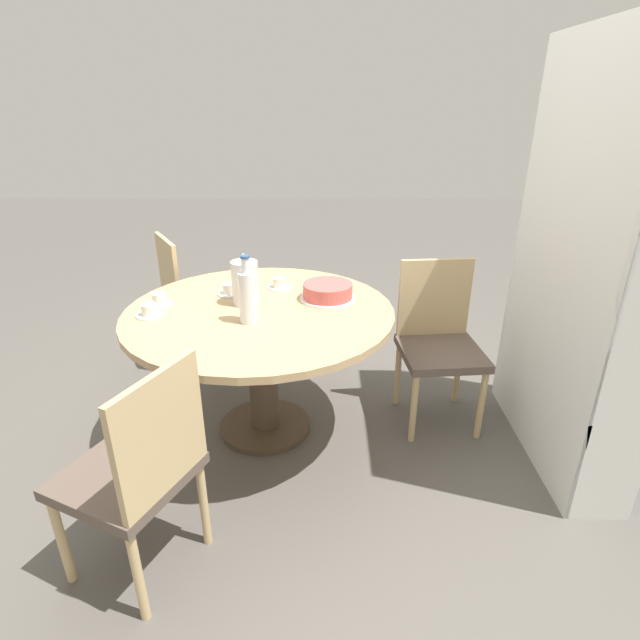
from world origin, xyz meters
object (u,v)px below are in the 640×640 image
at_px(bookshelf, 583,272).
at_px(cake_main, 328,292).
at_px(cup_c, 229,290).
at_px(cup_d, 279,284).
at_px(coffee_pot, 245,281).
at_px(chair_b, 192,297).
at_px(water_bottle, 247,296).
at_px(cup_a, 149,311).
at_px(chair_c, 138,469).
at_px(cup_b, 160,300).
at_px(chair_a, 438,340).

relative_size(bookshelf, cake_main, 6.79).
distance_m(cup_c, cup_d, 0.28).
bearing_deg(cup_d, cake_main, 58.66).
height_order(coffee_pot, cup_c, coffee_pot).
distance_m(chair_b, cup_c, 0.73).
bearing_deg(water_bottle, cake_main, 128.54).
bearing_deg(cup_a, water_bottle, 82.47).
distance_m(bookshelf, coffee_pot, 1.58).
relative_size(chair_b, cup_c, 6.94).
bearing_deg(cup_c, water_bottle, 23.35).
distance_m(cake_main, cup_a, 0.89).
xyz_separation_m(chair_c, water_bottle, (-0.74, 0.30, 0.37)).
xyz_separation_m(coffee_pot, cup_b, (0.02, -0.44, -0.10)).
height_order(bookshelf, coffee_pot, bookshelf).
bearing_deg(cup_c, coffee_pot, 40.57).
relative_size(chair_a, chair_c, 1.00).
height_order(water_bottle, cup_d, water_bottle).
height_order(chair_b, cup_c, chair_b).
distance_m(chair_b, cup_b, 0.77).
bearing_deg(cup_a, cup_d, 123.57).
distance_m(water_bottle, cup_d, 0.48).
xyz_separation_m(coffee_pot, cup_c, (-0.13, -0.11, -0.10)).
relative_size(chair_a, cup_c, 6.94).
bearing_deg(coffee_pot, cup_a, -69.25).
xyz_separation_m(bookshelf, cake_main, (-0.27, -1.14, -0.20)).
height_order(bookshelf, cup_b, bookshelf).
relative_size(chair_a, cup_a, 6.94).
distance_m(coffee_pot, water_bottle, 0.24).
xyz_separation_m(coffee_pot, cup_d, (-0.22, 0.15, -0.10)).
xyz_separation_m(chair_b, chair_c, (1.68, 0.22, 0.00)).
xyz_separation_m(cup_b, cup_c, (-0.15, 0.33, 0.00)).
relative_size(cup_b, cup_c, 1.00).
bearing_deg(cup_d, chair_a, 80.52).
bearing_deg(water_bottle, cup_d, 167.37).
xyz_separation_m(cup_b, cup_d, (-0.25, 0.58, 0.00)).
bearing_deg(cake_main, chair_a, 91.63).
bearing_deg(cup_a, cup_c, 131.50).
xyz_separation_m(chair_c, cup_a, (-0.81, -0.19, 0.26)).
bearing_deg(cup_a, coffee_pot, 110.75).
height_order(chair_a, cake_main, chair_a).
bearing_deg(cup_b, chair_c, 10.88).
distance_m(coffee_pot, cup_a, 0.48).
bearing_deg(chair_b, cup_c, -178.98).
height_order(chair_b, cup_b, chair_b).
distance_m(bookshelf, cake_main, 1.19).
distance_m(chair_b, cup_d, 0.83).
height_order(chair_c, cup_d, chair_c).
relative_size(chair_c, cake_main, 3.09).
bearing_deg(cake_main, cup_a, -75.02).
bearing_deg(cake_main, cup_b, -84.46).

